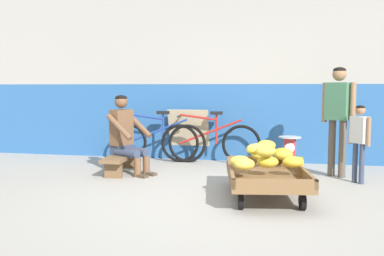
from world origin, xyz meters
The scene contains 13 objects.
ground_plane centered at (0.00, 0.00, 0.00)m, with size 80.00×80.00×0.00m, color #A39E93.
back_wall centered at (0.00, 2.98, 1.51)m, with size 16.00×0.30×3.02m.
banana_cart centered at (0.62, 0.50, 0.24)m, with size 1.06×1.56×0.36m.
banana_pile centered at (0.62, 0.61, 0.46)m, with size 0.84×1.15×0.26m.
low_bench centered at (-1.50, 1.51, 0.20)m, with size 0.36×1.11×0.27m.
vendor_seated centered at (-1.42, 1.47, 0.57)m, with size 0.74×0.63×1.14m.
plastic_crate centered at (0.90, 1.48, 0.15)m, with size 0.36×0.28×0.30m.
weighing_scale centered at (0.90, 1.48, 0.45)m, with size 0.30×0.30×0.29m.
bicycle_near_left centered at (-1.26, 2.52, 0.35)m, with size 1.66×0.48×0.86m.
bicycle_far_left centered at (-0.36, 2.57, 0.35)m, with size 1.66×0.48×0.86m.
sign_board centered at (-0.77, 2.79, 0.44)m, with size 0.70×0.25×0.88m.
customer_adult centered at (1.56, 1.85, 0.95)m, with size 0.42×0.35×1.53m.
customer_child centered at (1.78, 1.47, 0.63)m, with size 0.24×0.25×1.02m.
Camera 1 is at (0.78, -4.38, 1.26)m, focal length 40.07 mm.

